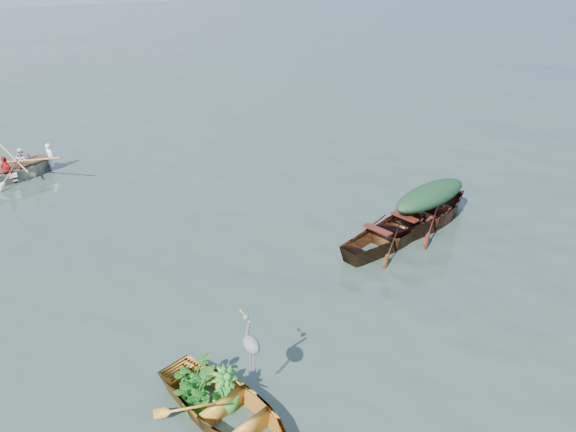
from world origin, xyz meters
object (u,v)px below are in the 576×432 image
green_tarp_boat (427,225)px  rowed_boat (17,179)px  yellow_dinghy (228,422)px  open_wooden_boat (390,245)px  heron (252,353)px

green_tarp_boat → rowed_boat: 11.99m
yellow_dinghy → open_wooden_boat: 6.33m
green_tarp_boat → heron: (-6.39, -3.40, 0.91)m
rowed_boat → heron: (2.33, -11.63, 0.91)m
yellow_dinghy → open_wooden_boat: open_wooden_boat is taller
green_tarp_boat → open_wooden_boat: (-1.46, -0.38, 0.00)m
green_tarp_boat → rowed_boat: size_ratio=1.23×
heron → open_wooden_boat: bearing=12.8°
yellow_dinghy → green_tarp_boat: size_ratio=0.70×
rowed_boat → heron: heron is taller
green_tarp_boat → open_wooden_boat: bearing=90.0°
yellow_dinghy → green_tarp_boat: green_tarp_boat is taller
heron → green_tarp_boat: bearing=9.3°
green_tarp_boat → yellow_dinghy: bearing=103.0°
rowed_boat → green_tarp_boat: bearing=-160.2°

